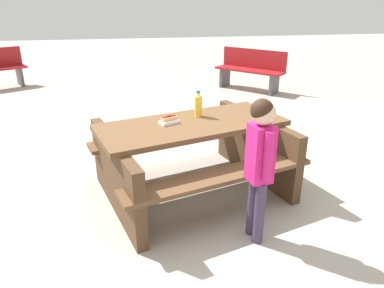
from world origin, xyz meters
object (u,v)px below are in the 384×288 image
at_px(picnic_table, 192,151).
at_px(park_bench_near, 251,69).
at_px(hotdog_tray, 169,120).
at_px(child_in_coat, 260,154).
at_px(soda_bottle, 198,105).

distance_m(picnic_table, park_bench_near, 4.56).
xyz_separation_m(picnic_table, hotdog_tray, (0.22, -0.01, 0.34)).
bearing_deg(hotdog_tray, park_bench_near, -118.72).
bearing_deg(hotdog_tray, child_in_coat, 124.34).
distance_m(soda_bottle, park_bench_near, 4.38).
height_order(child_in_coat, park_bench_near, child_in_coat).
relative_size(child_in_coat, park_bench_near, 0.87).
distance_m(picnic_table, hotdog_tray, 0.40).
distance_m(soda_bottle, hotdog_tray, 0.37).
xyz_separation_m(soda_bottle, child_in_coat, (-0.28, 1.04, -0.11)).
relative_size(hotdog_tray, park_bench_near, 0.15).
height_order(soda_bottle, child_in_coat, child_in_coat).
bearing_deg(soda_bottle, park_bench_near, -116.13).
xyz_separation_m(soda_bottle, hotdog_tray, (0.32, 0.17, -0.09)).
height_order(picnic_table, child_in_coat, child_in_coat).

